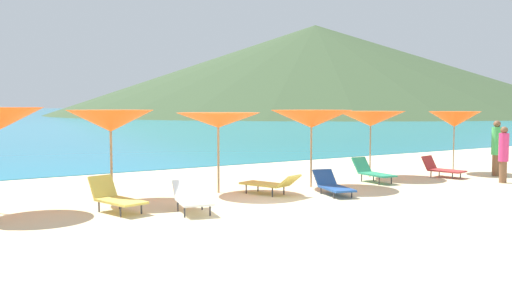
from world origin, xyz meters
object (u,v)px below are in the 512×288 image
(lounge_chair_1, at_px, (115,197))
(lounge_chair_6, at_px, (442,168))
(umbrella_3, at_px, (218,120))
(lounge_chair_3, at_px, (333,185))
(beachgoer_1, at_px, (496,146))
(umbrella_4, at_px, (311,119))
(beachgoer_0, at_px, (504,153))
(umbrella_2, at_px, (111,121))
(lounge_chair_0, at_px, (192,198))
(lounge_chair_2, at_px, (372,172))
(umbrella_6, at_px, (454,119))
(lounge_chair_5, at_px, (270,183))
(umbrella_5, at_px, (371,119))

(lounge_chair_1, distance_m, lounge_chair_6, 10.77)
(lounge_chair_1, bearing_deg, umbrella_3, 5.06)
(umbrella_3, xyz_separation_m, lounge_chair_6, (7.61, -1.11, -1.64))
(lounge_chair_3, height_order, beachgoer_1, beachgoer_1)
(umbrella_4, bearing_deg, beachgoer_0, -24.96)
(umbrella_2, xyz_separation_m, lounge_chair_0, (0.98, -2.39, -1.62))
(umbrella_3, bearing_deg, lounge_chair_2, -8.58)
(umbrella_6, relative_size, lounge_chair_0, 1.38)
(umbrella_4, xyz_separation_m, beachgoer_1, (6.60, -1.39, -0.95))
(beachgoer_1, bearing_deg, umbrella_6, -175.84)
(umbrella_4, xyz_separation_m, beachgoer_0, (5.32, -2.48, -1.02))
(lounge_chair_5, bearing_deg, beachgoer_1, 155.66)
(lounge_chair_3, bearing_deg, lounge_chair_5, 163.50)
(beachgoer_0, distance_m, beachgoer_1, 1.68)
(umbrella_5, height_order, lounge_chair_2, umbrella_5)
(lounge_chair_0, bearing_deg, lounge_chair_3, 15.57)
(lounge_chair_3, relative_size, beachgoer_1, 0.89)
(umbrella_4, distance_m, lounge_chair_0, 5.01)
(lounge_chair_0, relative_size, lounge_chair_1, 0.98)
(umbrella_6, distance_m, beachgoer_0, 2.72)
(lounge_chair_3, bearing_deg, lounge_chair_1, -172.53)
(umbrella_5, bearing_deg, lounge_chair_3, -148.48)
(umbrella_5, distance_m, lounge_chair_0, 7.93)
(umbrella_2, relative_size, lounge_chair_0, 1.44)
(umbrella_4, relative_size, beachgoer_0, 1.43)
(lounge_chair_0, height_order, lounge_chair_5, lounge_chair_0)
(umbrella_6, distance_m, lounge_chair_6, 2.08)
(umbrella_2, bearing_deg, umbrella_6, -4.65)
(lounge_chair_0, xyz_separation_m, lounge_chair_5, (2.75, 1.00, -0.02))
(umbrella_6, height_order, lounge_chair_5, umbrella_6)
(lounge_chair_1, bearing_deg, lounge_chair_3, -22.22)
(lounge_chair_1, distance_m, lounge_chair_5, 4.13)
(lounge_chair_2, distance_m, lounge_chair_6, 2.75)
(umbrella_3, xyz_separation_m, lounge_chair_0, (-1.78, -2.02, -1.60))
(beachgoer_1, bearing_deg, umbrella_5, -133.92)
(lounge_chair_3, relative_size, lounge_chair_6, 1.16)
(umbrella_3, bearing_deg, umbrella_2, 172.41)
(umbrella_3, relative_size, lounge_chair_3, 1.50)
(umbrella_3, bearing_deg, umbrella_6, -3.73)
(lounge_chair_2, xyz_separation_m, lounge_chair_3, (-2.55, -1.15, -0.07))
(lounge_chair_2, relative_size, lounge_chair_3, 0.96)
(umbrella_5, xyz_separation_m, lounge_chair_3, (-3.34, -2.05, -1.63))
(lounge_chair_6, bearing_deg, lounge_chair_1, 169.39)
(umbrella_3, bearing_deg, lounge_chair_5, -46.71)
(umbrella_3, relative_size, beachgoer_1, 1.33)
(umbrella_2, distance_m, umbrella_5, 8.44)
(umbrella_6, relative_size, lounge_chair_6, 1.52)
(beachgoer_0, bearing_deg, umbrella_4, 64.27)
(umbrella_2, bearing_deg, lounge_chair_2, -8.22)
(umbrella_3, relative_size, lounge_chair_2, 1.58)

